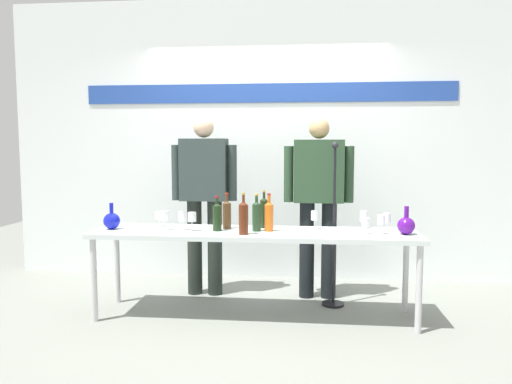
% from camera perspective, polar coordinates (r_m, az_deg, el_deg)
% --- Properties ---
extents(ground_plane, '(10.00, 10.00, 0.00)m').
position_cam_1_polar(ground_plane, '(4.22, -0.21, -14.44)').
color(ground_plane, gray).
extents(back_wall, '(5.64, 0.11, 3.00)m').
position_cam_1_polar(back_wall, '(5.27, 1.28, 6.16)').
color(back_wall, white).
rests_on(back_wall, ground).
extents(display_table, '(2.70, 0.59, 0.73)m').
position_cam_1_polar(display_table, '(4.04, -0.22, -5.40)').
color(display_table, silver).
rests_on(display_table, ground).
extents(decanter_blue_left, '(0.14, 0.14, 0.23)m').
position_cam_1_polar(decanter_blue_left, '(4.28, -16.66, -3.25)').
color(decanter_blue_left, '#131BB6').
rests_on(decanter_blue_left, display_table).
extents(decanter_blue_right, '(0.14, 0.14, 0.23)m').
position_cam_1_polar(decanter_blue_right, '(4.04, 17.29, -3.76)').
color(decanter_blue_right, '#551288').
rests_on(decanter_blue_right, display_table).
extents(presenter_left, '(0.63, 0.22, 1.71)m').
position_cam_1_polar(presenter_left, '(4.65, -6.12, -0.11)').
color(presenter_left, '#212823').
rests_on(presenter_left, ground).
extents(presenter_right, '(0.65, 0.22, 1.69)m').
position_cam_1_polar(presenter_right, '(4.56, 7.38, -0.30)').
color(presenter_right, black).
rests_on(presenter_right, ground).
extents(wine_bottle_0, '(0.07, 0.07, 0.31)m').
position_cam_1_polar(wine_bottle_0, '(4.01, 1.54, -2.75)').
color(wine_bottle_0, '#D56119').
rests_on(wine_bottle_0, display_table).
extents(wine_bottle_1, '(0.08, 0.08, 0.34)m').
position_cam_1_polar(wine_bottle_1, '(3.85, -1.48, -2.96)').
color(wine_bottle_1, '#552412').
rests_on(wine_bottle_1, display_table).
extents(wine_bottle_2, '(0.07, 0.07, 0.31)m').
position_cam_1_polar(wine_bottle_2, '(4.01, 0.07, -2.74)').
color(wine_bottle_2, '#233F25').
rests_on(wine_bottle_2, display_table).
extents(wine_bottle_3, '(0.07, 0.07, 0.29)m').
position_cam_1_polar(wine_bottle_3, '(4.03, -4.61, -2.83)').
color(wine_bottle_3, black).
rests_on(wine_bottle_3, display_table).
extents(wine_bottle_4, '(0.07, 0.07, 0.33)m').
position_cam_1_polar(wine_bottle_4, '(4.17, 0.95, -2.35)').
color(wine_bottle_4, '#1F2F17').
rests_on(wine_bottle_4, display_table).
extents(wine_bottle_5, '(0.07, 0.07, 0.31)m').
position_cam_1_polar(wine_bottle_5, '(4.14, -3.46, -2.54)').
color(wine_bottle_5, '#51351D').
rests_on(wine_bottle_5, display_table).
extents(wine_glass_left_0, '(0.06, 0.06, 0.16)m').
position_cam_1_polar(wine_glass_left_0, '(4.11, -8.69, -2.92)').
color(wine_glass_left_0, white).
rests_on(wine_glass_left_0, display_table).
extents(wine_glass_left_1, '(0.07, 0.07, 0.13)m').
position_cam_1_polar(wine_glass_left_1, '(4.33, -11.36, -2.75)').
color(wine_glass_left_1, white).
rests_on(wine_glass_left_1, display_table).
extents(wine_glass_left_2, '(0.07, 0.07, 0.16)m').
position_cam_1_polar(wine_glass_left_2, '(4.04, -7.57, -2.97)').
color(wine_glass_left_2, white).
rests_on(wine_glass_left_2, display_table).
extents(wine_glass_left_3, '(0.07, 0.07, 0.16)m').
position_cam_1_polar(wine_glass_left_3, '(4.14, -10.68, -2.79)').
color(wine_glass_left_3, white).
rests_on(wine_glass_left_3, display_table).
extents(wine_glass_right_0, '(0.07, 0.07, 0.15)m').
position_cam_1_polar(wine_glass_right_0, '(4.24, 12.59, -2.83)').
color(wine_glass_right_0, white).
rests_on(wine_glass_right_0, display_table).
extents(wine_glass_right_1, '(0.06, 0.06, 0.16)m').
position_cam_1_polar(wine_glass_right_1, '(4.11, 6.90, -2.83)').
color(wine_glass_right_1, white).
rests_on(wine_glass_right_1, display_table).
extents(wine_glass_right_2, '(0.06, 0.06, 0.16)m').
position_cam_1_polar(wine_glass_right_2, '(4.00, 14.56, -3.26)').
color(wine_glass_right_2, white).
rests_on(wine_glass_right_2, display_table).
extents(wine_glass_right_3, '(0.06, 0.06, 0.15)m').
position_cam_1_polar(wine_glass_right_3, '(4.19, 15.21, -3.00)').
color(wine_glass_right_3, white).
rests_on(wine_glass_right_3, display_table).
extents(wine_glass_right_4, '(0.06, 0.06, 0.13)m').
position_cam_1_polar(wine_glass_right_4, '(3.96, 12.80, -3.58)').
color(wine_glass_right_4, white).
rests_on(wine_glass_right_4, display_table).
extents(microphone_stand, '(0.20, 0.20, 1.47)m').
position_cam_1_polar(microphone_stand, '(4.41, 9.14, -7.00)').
color(microphone_stand, black).
rests_on(microphone_stand, ground).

